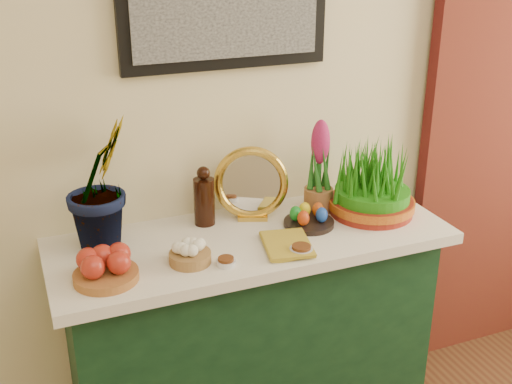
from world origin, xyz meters
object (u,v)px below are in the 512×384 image
sideboard (251,344)px  mirror (251,184)px  book (264,246)px  wheatgrass_sabzeh (373,184)px  hyacinth_green (98,164)px

sideboard → mirror: 0.61m
sideboard → mirror: (0.05, 0.13, 0.60)m
book → wheatgrass_sabzeh: (0.49, 0.12, 0.10)m
mirror → wheatgrass_sabzeh: bearing=-16.9°
hyacinth_green → wheatgrass_sabzeh: (0.97, -0.11, -0.18)m
mirror → wheatgrass_sabzeh: 0.45m
hyacinth_green → mirror: 0.56m
hyacinth_green → mirror: (0.54, 0.02, -0.16)m
sideboard → mirror: mirror is taller
mirror → book: (-0.05, -0.25, -0.12)m
sideboard → wheatgrass_sabzeh: wheatgrass_sabzeh is taller
sideboard → book: bearing=-90.1°
wheatgrass_sabzeh → mirror: bearing=163.1°
sideboard → wheatgrass_sabzeh: size_ratio=4.04×
wheatgrass_sabzeh → sideboard: bearing=179.8°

